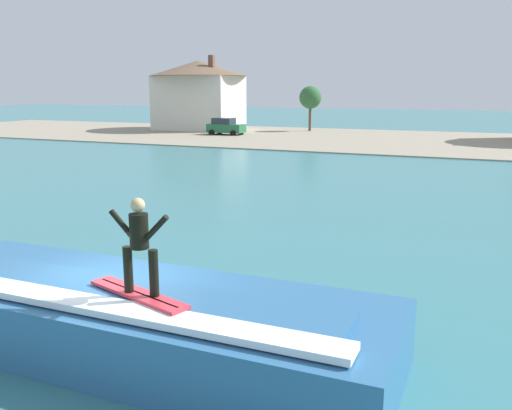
{
  "coord_description": "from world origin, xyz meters",
  "views": [
    {
      "loc": [
        6.61,
        -8.38,
        4.85
      ],
      "look_at": [
        0.72,
        5.41,
        1.67
      ],
      "focal_mm": 38.43,
      "sensor_mm": 36.0,
      "label": 1
    }
  ],
  "objects_px": {
    "surfboard": "(138,294)",
    "car_near_shore": "(226,127)",
    "surfer": "(139,241)",
    "house_with_chimney": "(199,91)",
    "wave_crest": "(132,319)",
    "tree_tall_bare": "(310,98)"
  },
  "relations": [
    {
      "from": "wave_crest",
      "to": "surfer",
      "type": "distance_m",
      "value": 1.89
    },
    {
      "from": "wave_crest",
      "to": "surfboard",
      "type": "distance_m",
      "value": 1.03
    },
    {
      "from": "surfboard",
      "to": "surfer",
      "type": "relative_size",
      "value": 1.35
    },
    {
      "from": "surfboard",
      "to": "car_near_shore",
      "type": "height_order",
      "value": "car_near_shore"
    },
    {
      "from": "car_near_shore",
      "to": "tree_tall_bare",
      "type": "bearing_deg",
      "value": 51.91
    },
    {
      "from": "tree_tall_bare",
      "to": "wave_crest",
      "type": "bearing_deg",
      "value": -75.86
    },
    {
      "from": "surfer",
      "to": "tree_tall_bare",
      "type": "distance_m",
      "value": 55.59
    },
    {
      "from": "wave_crest",
      "to": "tree_tall_bare",
      "type": "distance_m",
      "value": 55.01
    },
    {
      "from": "surfer",
      "to": "house_with_chimney",
      "type": "xyz_separation_m",
      "value": [
        -27.09,
        51.13,
        2.32
      ]
    },
    {
      "from": "surfboard",
      "to": "wave_crest",
      "type": "bearing_deg",
      "value": 135.91
    },
    {
      "from": "surfboard",
      "to": "house_with_chimney",
      "type": "height_order",
      "value": "house_with_chimney"
    },
    {
      "from": "surfer",
      "to": "car_near_shore",
      "type": "height_order",
      "value": "surfer"
    },
    {
      "from": "surfboard",
      "to": "house_with_chimney",
      "type": "relative_size",
      "value": 0.2
    },
    {
      "from": "wave_crest",
      "to": "surfer",
      "type": "height_order",
      "value": "surfer"
    },
    {
      "from": "surfer",
      "to": "tree_tall_bare",
      "type": "xyz_separation_m",
      "value": [
        -14.03,
        53.77,
        1.51
      ]
    },
    {
      "from": "wave_crest",
      "to": "house_with_chimney",
      "type": "distance_m",
      "value": 57.26
    },
    {
      "from": "car_near_shore",
      "to": "tree_tall_bare",
      "type": "distance_m",
      "value": 11.19
    },
    {
      "from": "surfboard",
      "to": "surfer",
      "type": "height_order",
      "value": "surfer"
    },
    {
      "from": "tree_tall_bare",
      "to": "surfboard",
      "type": "bearing_deg",
      "value": -75.47
    },
    {
      "from": "surfboard",
      "to": "car_near_shore",
      "type": "xyz_separation_m",
      "value": [
        -20.59,
        45.24,
        -0.44
      ]
    },
    {
      "from": "house_with_chimney",
      "to": "surfboard",
      "type": "bearing_deg",
      "value": -62.16
    },
    {
      "from": "wave_crest",
      "to": "house_with_chimney",
      "type": "bearing_deg",
      "value": 117.62
    }
  ]
}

